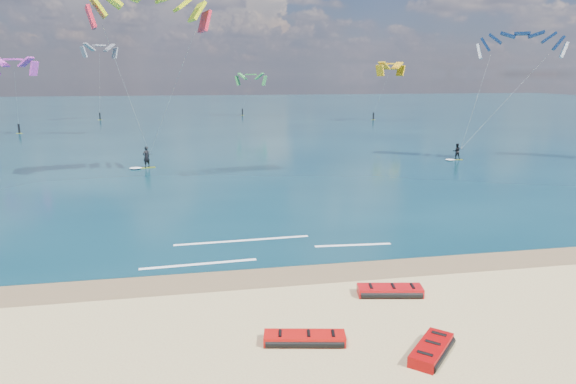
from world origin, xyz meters
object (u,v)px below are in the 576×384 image
at_px(packed_kite_mid, 390,295).
at_px(kitesurfer_main, 147,76).
at_px(kitesurfer_far, 492,86).
at_px(packed_kite_left, 305,343).
at_px(packed_kite_right, 431,355).

height_order(packed_kite_mid, kitesurfer_main, kitesurfer_main).
bearing_deg(packed_kite_mid, kitesurfer_far, 63.49).
distance_m(packed_kite_left, packed_kite_mid, 5.19).
xyz_separation_m(packed_kite_left, packed_kite_mid, (4.19, 3.06, 0.00)).
relative_size(kitesurfer_main, kitesurfer_far, 1.17).
relative_size(packed_kite_right, kitesurfer_main, 0.15).
relative_size(packed_kite_left, packed_kite_right, 1.19).
bearing_deg(packed_kite_mid, kitesurfer_main, 122.41).
distance_m(packed_kite_left, packed_kite_right, 4.05).
bearing_deg(kitesurfer_far, packed_kite_right, -105.73).
xyz_separation_m(packed_kite_mid, kitesurfer_far, (21.76, 28.82, 7.53)).
bearing_deg(kitesurfer_far, packed_kite_left, -111.26).
distance_m(packed_kite_mid, kitesurfer_main, 30.78).
xyz_separation_m(packed_kite_right, kitesurfer_main, (-10.60, 31.97, 8.55)).
xyz_separation_m(packed_kite_mid, kitesurfer_main, (-11.02, 27.44, 8.55)).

